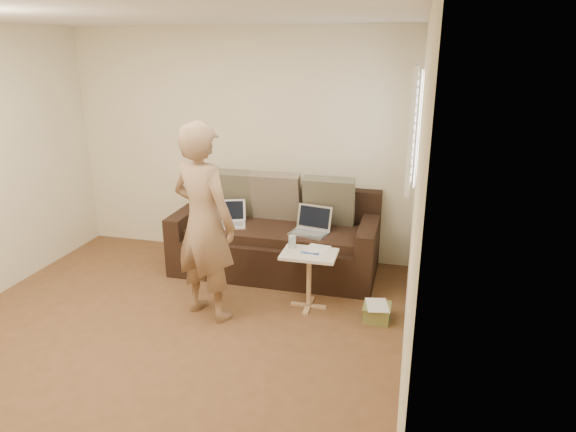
# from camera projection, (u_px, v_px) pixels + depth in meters

# --- Properties ---
(floor) EXTENTS (4.50, 4.50, 0.00)m
(floor) POSITION_uv_depth(u_px,v_px,m) (152.00, 350.00, 4.17)
(floor) COLOR brown
(floor) RESTS_ON ground
(ceiling) EXTENTS (4.50, 4.50, 0.00)m
(ceiling) POSITION_uv_depth(u_px,v_px,m) (119.00, 11.00, 3.35)
(ceiling) COLOR white
(ceiling) RESTS_ON wall_back
(wall_back) EXTENTS (4.00, 0.00, 4.00)m
(wall_back) POSITION_uv_depth(u_px,v_px,m) (239.00, 145.00, 5.83)
(wall_back) COLOR beige
(wall_back) RESTS_ON ground
(wall_right) EXTENTS (0.00, 4.50, 4.50)m
(wall_right) POSITION_uv_depth(u_px,v_px,m) (414.00, 221.00, 3.29)
(wall_right) COLOR beige
(wall_right) RESTS_ON ground
(window_blinds) EXTENTS (0.12, 0.88, 1.08)m
(window_blinds) POSITION_uv_depth(u_px,v_px,m) (414.00, 126.00, 4.56)
(window_blinds) COLOR white
(window_blinds) RESTS_ON wall_right
(sofa) EXTENTS (2.20, 0.95, 0.85)m
(sofa) POSITION_uv_depth(u_px,v_px,m) (275.00, 234.00, 5.54)
(sofa) COLOR black
(sofa) RESTS_ON ground
(pillow_left) EXTENTS (0.55, 0.29, 0.57)m
(pillow_left) POSITION_uv_depth(u_px,v_px,m) (230.00, 193.00, 5.78)
(pillow_left) COLOR brown
(pillow_left) RESTS_ON sofa
(pillow_mid) EXTENTS (0.55, 0.27, 0.57)m
(pillow_mid) POSITION_uv_depth(u_px,v_px,m) (276.00, 197.00, 5.64)
(pillow_mid) COLOR brown
(pillow_mid) RESTS_ON sofa
(pillow_right) EXTENTS (0.55, 0.28, 0.57)m
(pillow_right) POSITION_uv_depth(u_px,v_px,m) (329.00, 201.00, 5.47)
(pillow_right) COLOR brown
(pillow_right) RESTS_ON sofa
(laptop_silver) EXTENTS (0.43, 0.35, 0.26)m
(laptop_silver) POSITION_uv_depth(u_px,v_px,m) (309.00, 234.00, 5.28)
(laptop_silver) COLOR #B7BABC
(laptop_silver) RESTS_ON sofa
(laptop_white) EXTENTS (0.43, 0.37, 0.26)m
(laptop_white) POSITION_uv_depth(u_px,v_px,m) (229.00, 226.00, 5.52)
(laptop_white) COLOR white
(laptop_white) RESTS_ON sofa
(person) EXTENTS (0.77, 0.64, 1.81)m
(person) POSITION_uv_depth(u_px,v_px,m) (204.00, 223.00, 4.46)
(person) COLOR #8A6B4B
(person) RESTS_ON ground
(side_table) EXTENTS (0.51, 0.36, 0.56)m
(side_table) POSITION_uv_depth(u_px,v_px,m) (309.00, 280.00, 4.79)
(side_table) COLOR silver
(side_table) RESTS_ON ground
(drinking_glass) EXTENTS (0.07, 0.07, 0.12)m
(drinking_glass) POSITION_uv_depth(u_px,v_px,m) (292.00, 242.00, 4.80)
(drinking_glass) COLOR silver
(drinking_glass) RESTS_ON side_table
(scissors) EXTENTS (0.20, 0.15, 0.02)m
(scissors) POSITION_uv_depth(u_px,v_px,m) (310.00, 253.00, 4.66)
(scissors) COLOR silver
(scissors) RESTS_ON side_table
(paper_on_table) EXTENTS (0.25, 0.33, 0.00)m
(paper_on_table) POSITION_uv_depth(u_px,v_px,m) (316.00, 250.00, 4.75)
(paper_on_table) COLOR white
(paper_on_table) RESTS_ON side_table
(striped_box) EXTENTS (0.25, 0.25, 0.15)m
(striped_box) POSITION_uv_depth(u_px,v_px,m) (377.00, 312.00, 4.61)
(striped_box) COLOR orange
(striped_box) RESTS_ON ground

